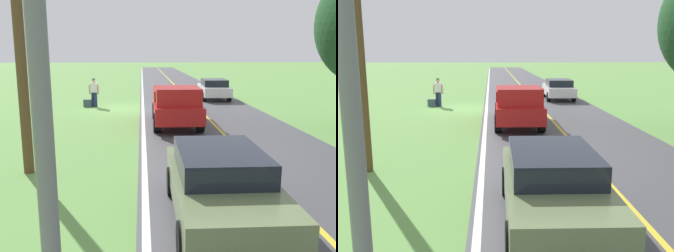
# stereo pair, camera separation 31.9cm
# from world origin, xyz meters

# --- Properties ---
(ground_plane) EXTENTS (200.00, 200.00, 0.00)m
(ground_plane) POSITION_xyz_m (0.00, 0.00, 0.00)
(ground_plane) COLOR #609347
(road_surface) EXTENTS (6.88, 120.00, 0.00)m
(road_surface) POSITION_xyz_m (-4.47, 0.00, 0.00)
(road_surface) COLOR #47474C
(road_surface) RESTS_ON ground
(lane_edge_line) EXTENTS (0.16, 117.60, 0.00)m
(lane_edge_line) POSITION_xyz_m (-1.21, 0.00, 0.01)
(lane_edge_line) COLOR silver
(lane_edge_line) RESTS_ON ground
(lane_centre_line) EXTENTS (0.14, 117.60, 0.00)m
(lane_centre_line) POSITION_xyz_m (-4.47, 0.00, 0.01)
(lane_centre_line) COLOR gold
(lane_centre_line) RESTS_ON ground
(hitchhiker_walking) EXTENTS (0.62, 0.53, 1.75)m
(hitchhiker_walking) POSITION_xyz_m (1.73, -0.93, 0.98)
(hitchhiker_walking) COLOR navy
(hitchhiker_walking) RESTS_ON ground
(suitcase_carried) EXTENTS (0.47, 0.23, 0.45)m
(suitcase_carried) POSITION_xyz_m (2.15, -0.88, 0.23)
(suitcase_carried) COLOR #384C56
(suitcase_carried) RESTS_ON ground
(pickup_truck_passing) EXTENTS (2.17, 5.43, 1.82)m
(pickup_truck_passing) POSITION_xyz_m (-2.70, 5.26, 0.97)
(pickup_truck_passing) COLOR #B21919
(pickup_truck_passing) RESTS_ON ground
(sedan_ahead_same_lane) EXTENTS (1.97, 4.42, 1.41)m
(sedan_ahead_same_lane) POSITION_xyz_m (-2.68, 14.90, 0.75)
(sedan_ahead_same_lane) COLOR #66754C
(sedan_ahead_same_lane) RESTS_ON ground
(sedan_near_oncoming) EXTENTS (2.05, 4.46, 1.41)m
(sedan_near_oncoming) POSITION_xyz_m (-6.24, -4.19, 0.75)
(sedan_near_oncoming) COLOR silver
(sedan_near_oncoming) RESTS_ON ground
(utility_pole_roadside) EXTENTS (0.28, 0.28, 8.33)m
(utility_pole_roadside) POSITION_xyz_m (1.98, 11.64, 4.17)
(utility_pole_roadside) COLOR brown
(utility_pole_roadside) RESTS_ON ground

